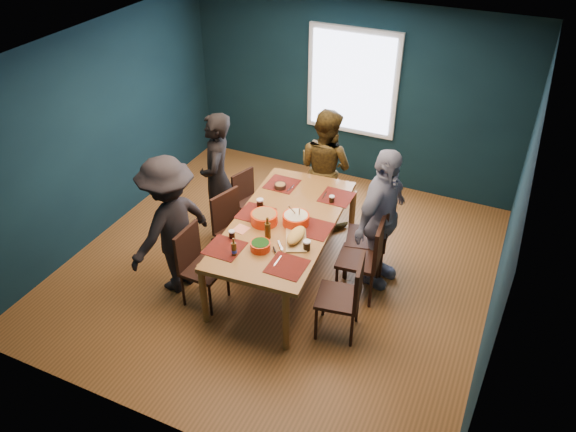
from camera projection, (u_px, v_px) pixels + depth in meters
name	position (u px, v px, depth m)	size (l,w,h in m)	color
room	(289.00, 161.00, 6.47)	(5.01, 5.01, 2.71)	#9A5D2C
dining_table	(284.00, 227.00, 6.43)	(1.28, 2.30, 0.84)	#935D2C
chair_left_far	(248.00, 197.00, 7.48)	(0.48, 0.48, 0.83)	black
chair_left_mid	(232.00, 224.00, 6.82)	(0.55, 0.55, 0.97)	black
chair_left_near	(196.00, 261.00, 6.26)	(0.44, 0.44, 0.95)	black
chair_right_far	(376.00, 232.00, 6.61)	(0.56, 0.56, 1.04)	black
chair_right_mid	(368.00, 254.00, 6.29)	(0.51, 0.51, 1.03)	black
chair_right_near	(348.00, 292.00, 5.80)	(0.51, 0.51, 0.98)	black
person_far_left	(217.00, 179.00, 7.09)	(0.64, 0.42, 1.76)	black
person_back	(325.00, 167.00, 7.45)	(0.80, 0.62, 1.65)	black
person_right	(381.00, 219.00, 6.36)	(1.03, 0.43, 1.75)	silver
person_near_left	(171.00, 226.00, 6.29)	(1.10, 0.63, 1.71)	black
bowl_salad	(264.00, 218.00, 6.32)	(0.31, 0.31, 0.13)	red
bowl_dumpling	(296.00, 219.00, 6.30)	(0.30, 0.30, 0.28)	red
bowl_herbs	(260.00, 246.00, 5.92)	(0.22, 0.22, 0.09)	red
cutting_board	(296.00, 236.00, 6.05)	(0.38, 0.57, 0.12)	tan
small_bowl	(280.00, 186.00, 6.96)	(0.15, 0.15, 0.06)	black
beer_bottle_a	(234.00, 249.00, 5.83)	(0.06, 0.06, 0.22)	#40270B
beer_bottle_b	(268.00, 230.00, 6.07)	(0.07, 0.07, 0.26)	#40270B
cola_glass_a	(232.00, 234.00, 6.09)	(0.07, 0.07, 0.10)	black
cola_glass_b	(307.00, 245.00, 5.91)	(0.08, 0.08, 0.12)	black
cola_glass_c	(332.00, 199.00, 6.68)	(0.07, 0.07, 0.09)	black
cola_glass_d	(260.00, 203.00, 6.58)	(0.08, 0.08, 0.12)	black
napkin_a	(318.00, 228.00, 6.27)	(0.15, 0.15, 0.00)	#EF8964
napkin_b	(241.00, 229.00, 6.25)	(0.16, 0.16, 0.00)	#EF8964
napkin_c	(285.00, 267.00, 5.71)	(0.15, 0.15, 0.00)	#EF8964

